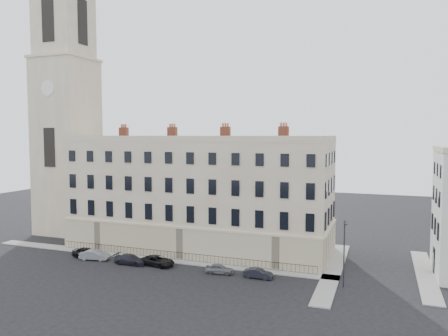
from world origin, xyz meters
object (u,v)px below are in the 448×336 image
Objects in this scene: car_d at (158,261)px; car_f at (258,273)px; car_c at (131,259)px; car_e at (219,269)px; car_a at (87,253)px; car_b at (95,255)px; streetlamp at (344,251)px.

car_d reaches higher than car_f.
car_c is 1.26× the size of car_f.
car_c is at bearing 85.32° from car_e.
car_a is 1.03× the size of car_b.
car_e is at bearing -82.56° from car_d.
car_d is 8.14m from car_e.
car_c reaches higher than car_f.
car_d is 12.73m from car_f.
car_d is at bearing 81.64° from car_e.
car_f is (12.73, -0.25, -0.06)m from car_d.
car_a is at bearing 82.98° from car_e.
car_d is (3.43, 0.63, -0.00)m from car_c.
car_a reaches higher than car_c.
car_b is 1.17× the size of car_e.
car_a is 1.62m from car_b.
streetlamp is at bearing -98.49° from car_b.
car_a reaches higher than car_b.
car_d is at bearing -166.69° from streetlamp.
car_c is (5.35, -0.10, -0.02)m from car_b.
car_b is 5.35m from car_c.
car_d is (10.34, 0.08, -0.06)m from car_a.
streetlamp is (13.78, 0.27, 3.36)m from car_e.
streetlamp is at bearing -88.77° from car_c.
car_b is 16.92m from car_e.
car_a reaches higher than car_e.
car_d is at bearing -88.58° from car_a.
car_d is at bearing 89.03° from car_f.
streetlamp reaches higher than car_a.
car_b is at bearing 90.88° from car_f.
car_e reaches higher than car_f.
car_b is at bearing 102.79° from car_d.
car_f is at bearing -89.45° from car_a.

